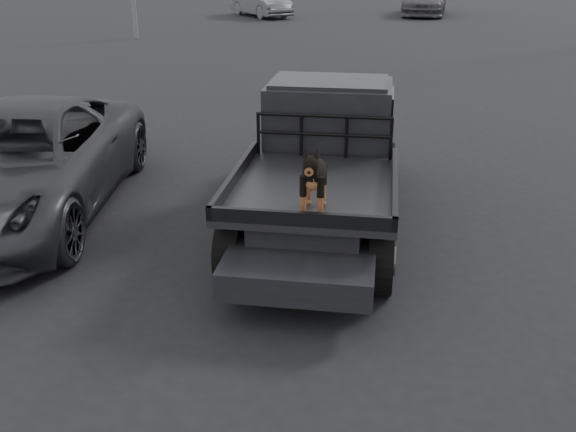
% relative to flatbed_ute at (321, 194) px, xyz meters
% --- Properties ---
extents(ground, '(120.00, 120.00, 0.00)m').
position_rel_flatbed_ute_xyz_m(ground, '(-0.26, -2.09, -0.46)').
color(ground, black).
rests_on(ground, ground).
extents(flatbed_ute, '(2.00, 5.40, 0.92)m').
position_rel_flatbed_ute_xyz_m(flatbed_ute, '(0.00, 0.00, 0.00)').
color(flatbed_ute, black).
rests_on(flatbed_ute, ground).
extents(ute_cab, '(1.72, 1.30, 0.88)m').
position_rel_flatbed_ute_xyz_m(ute_cab, '(-0.00, 0.95, 0.90)').
color(ute_cab, black).
rests_on(ute_cab, flatbed_ute).
extents(headache_rack, '(1.80, 0.08, 0.55)m').
position_rel_flatbed_ute_xyz_m(headache_rack, '(-0.00, 0.20, 0.74)').
color(headache_rack, black).
rests_on(headache_rack, flatbed_ute).
extents(dog, '(0.32, 0.60, 0.74)m').
position_rel_flatbed_ute_xyz_m(dog, '(0.09, -1.70, 0.83)').
color(dog, black).
rests_on(dog, flatbed_ute).
extents(parked_suv, '(3.21, 5.71, 1.51)m').
position_rel_flatbed_ute_xyz_m(parked_suv, '(-4.18, -0.21, 0.29)').
color(parked_suv, '#2D2D32').
rests_on(parked_suv, ground).
extents(distant_car_a, '(3.95, 4.35, 1.44)m').
position_rel_flatbed_ute_xyz_m(distant_car_a, '(-5.99, 26.87, 0.26)').
color(distant_car_a, '#505155').
rests_on(distant_car_a, ground).
extents(distant_car_b, '(2.71, 5.58, 1.56)m').
position_rel_flatbed_ute_xyz_m(distant_car_b, '(2.59, 29.07, 0.32)').
color(distant_car_b, '#47474B').
rests_on(distant_car_b, ground).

